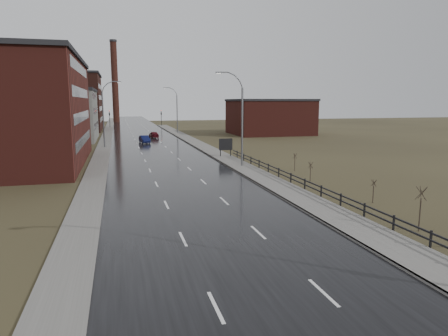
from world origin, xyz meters
TOP-DOWN VIEW (x-y plane):
  - road at (0.00, 60.00)m, footprint 14.00×300.00m
  - sidewalk_right at (8.60, 35.00)m, footprint 3.20×180.00m
  - curb_right at (7.08, 35.00)m, footprint 0.16×180.00m
  - sidewalk_left at (-8.20, 60.00)m, footprint 2.40×260.00m
  - warehouse_mid at (-17.99, 78.00)m, footprint 16.32×20.40m
  - warehouse_far at (-22.99, 108.00)m, footprint 26.52×24.48m
  - building_right at (30.30, 82.00)m, footprint 18.36×16.32m
  - smokestack at (-6.00, 150.00)m, footprint 2.70×2.70m
  - streetlight_right_mid at (8.50, 36.00)m, footprint 3.36×0.28m
  - streetlight_left at (-7.70, 62.00)m, footprint 3.36×0.28m
  - streetlight_right_far at (8.50, 90.00)m, footprint 3.36×0.28m
  - guardrail at (10.30, 18.31)m, footprint 0.10×53.05m
  - shrub_c at (11.98, 9.81)m, footprint 0.66×0.70m
  - shrub_d at (13.54, 16.63)m, footprint 0.45×0.47m
  - shrub_e at (12.32, 24.92)m, footprint 0.50×0.53m
  - shrub_f at (13.83, 31.75)m, footprint 0.49×0.52m
  - billboard at (9.10, 44.70)m, footprint 1.97×0.17m
  - traffic_light_left at (-8.00, 120.00)m, footprint 0.58×2.73m
  - traffic_light_right at (8.00, 120.00)m, footprint 0.58×2.73m
  - car_near at (-0.80, 67.70)m, footprint 2.04×4.48m
  - car_far at (1.90, 78.50)m, footprint 2.05×4.29m

SIDE VIEW (x-z plane):
  - road at x=0.00m, z-range 0.00..0.06m
  - sidewalk_left at x=-8.20m, z-range 0.00..0.12m
  - sidewalk_right at x=8.60m, z-range 0.00..0.18m
  - curb_right at x=7.08m, z-range 0.00..0.18m
  - car_far at x=1.90m, z-range 0.00..1.42m
  - car_near at x=-0.80m, z-range 0.00..1.42m
  - guardrail at x=10.30m, z-range 0.16..1.26m
  - shrub_d at x=13.54m, z-range 0.06..1.93m
  - shrub_f at x=13.83m, z-range 0.06..2.13m
  - shrub_e at x=12.32m, z-range 0.06..2.17m
  - shrub_c at x=11.98m, z-range 0.09..2.91m
  - billboard at x=9.10m, z-range 0.44..3.14m
  - building_right at x=30.30m, z-range 0.01..8.51m
  - traffic_light_left at x=-8.00m, z-range 1.95..7.25m
  - traffic_light_right at x=8.00m, z-range 1.95..7.25m
  - warehouse_mid at x=-17.99m, z-range 0.01..10.51m
  - streetlight_right_mid at x=8.50m, z-range 0.16..11.51m
  - streetlight_left at x=-7.70m, z-range 0.16..11.51m
  - streetlight_right_far at x=8.50m, z-range 0.16..11.51m
  - warehouse_far at x=-22.99m, z-range 0.01..15.51m
  - smokestack at x=-6.00m, z-range 0.15..30.85m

